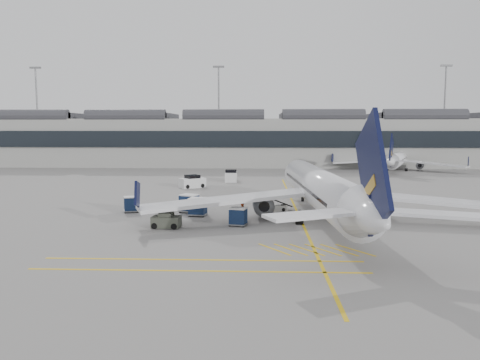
{
  "coord_description": "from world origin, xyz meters",
  "views": [
    {
      "loc": [
        5.81,
        -41.22,
        9.08
      ],
      "look_at": [
        4.02,
        3.75,
        4.0
      ],
      "focal_mm": 35.0,
      "sensor_mm": 36.0,
      "label": 1
    }
  ],
  "objects_px": {
    "baggage_cart_a": "(189,203)",
    "pushback_tug": "(166,221)",
    "ramp_agent_b": "(242,211)",
    "belt_loader": "(270,207)",
    "ramp_agent_a": "(269,202)",
    "airliner_main": "(322,190)"
  },
  "relations": [
    {
      "from": "belt_loader",
      "to": "ramp_agent_b",
      "type": "relative_size",
      "value": 2.57
    },
    {
      "from": "airliner_main",
      "to": "ramp_agent_b",
      "type": "xyz_separation_m",
      "value": [
        -7.8,
        0.53,
        -2.2
      ]
    },
    {
      "from": "ramp_agent_a",
      "to": "ramp_agent_b",
      "type": "height_order",
      "value": "ramp_agent_a"
    },
    {
      "from": "ramp_agent_b",
      "to": "pushback_tug",
      "type": "distance_m",
      "value": 8.0
    },
    {
      "from": "airliner_main",
      "to": "baggage_cart_a",
      "type": "height_order",
      "value": "airliner_main"
    },
    {
      "from": "baggage_cart_a",
      "to": "ramp_agent_b",
      "type": "relative_size",
      "value": 1.4
    },
    {
      "from": "pushback_tug",
      "to": "ramp_agent_b",
      "type": "bearing_deg",
      "value": 38.02
    },
    {
      "from": "belt_loader",
      "to": "ramp_agent_b",
      "type": "xyz_separation_m",
      "value": [
        -2.87,
        -4.57,
        0.33
      ]
    },
    {
      "from": "belt_loader",
      "to": "pushback_tug",
      "type": "height_order",
      "value": "belt_loader"
    },
    {
      "from": "baggage_cart_a",
      "to": "pushback_tug",
      "type": "relative_size",
      "value": 0.87
    },
    {
      "from": "baggage_cart_a",
      "to": "ramp_agent_b",
      "type": "xyz_separation_m",
      "value": [
        5.8,
        -3.39,
        -0.22
      ]
    },
    {
      "from": "belt_loader",
      "to": "pushback_tug",
      "type": "relative_size",
      "value": 1.6
    },
    {
      "from": "baggage_cart_a",
      "to": "pushback_tug",
      "type": "xyz_separation_m",
      "value": [
        -0.93,
        -7.72,
        -0.42
      ]
    },
    {
      "from": "airliner_main",
      "to": "ramp_agent_a",
      "type": "relative_size",
      "value": 21.74
    },
    {
      "from": "belt_loader",
      "to": "ramp_agent_a",
      "type": "distance_m",
      "value": 0.87
    },
    {
      "from": "baggage_cart_a",
      "to": "ramp_agent_b",
      "type": "distance_m",
      "value": 6.72
    },
    {
      "from": "baggage_cart_a",
      "to": "pushback_tug",
      "type": "bearing_deg",
      "value": -72.64
    },
    {
      "from": "belt_loader",
      "to": "baggage_cart_a",
      "type": "distance_m",
      "value": 8.77
    },
    {
      "from": "ramp_agent_a",
      "to": "ramp_agent_b",
      "type": "relative_size",
      "value": 1.08
    },
    {
      "from": "baggage_cart_a",
      "to": "ramp_agent_a",
      "type": "bearing_deg",
      "value": 37.0
    },
    {
      "from": "airliner_main",
      "to": "ramp_agent_b",
      "type": "height_order",
      "value": "airliner_main"
    },
    {
      "from": "baggage_cart_a",
      "to": "pushback_tug",
      "type": "distance_m",
      "value": 7.78
    }
  ]
}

